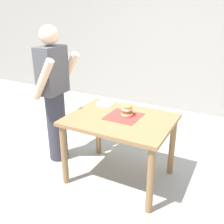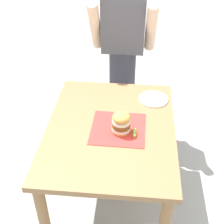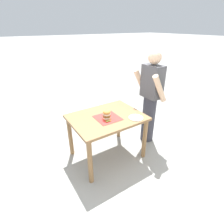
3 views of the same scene
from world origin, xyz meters
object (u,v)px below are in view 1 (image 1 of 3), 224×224
at_px(patio_table, 120,128).
at_px(side_plate_with_forks, 105,104).
at_px(sandwich, 127,110).
at_px(diner_across_table, 54,94).
at_px(pickle_spear, 132,113).

bearing_deg(patio_table, side_plate_with_forks, 50.31).
xyz_separation_m(patio_table, side_plate_with_forks, (0.29, 0.35, 0.13)).
distance_m(patio_table, side_plate_with_forks, 0.47).
bearing_deg(side_plate_with_forks, patio_table, -129.69).
bearing_deg(sandwich, diner_across_table, 93.17).
height_order(pickle_spear, side_plate_with_forks, pickle_spear).
bearing_deg(pickle_spear, patio_table, 156.85).
height_order(sandwich, diner_across_table, diner_across_table).
bearing_deg(diner_across_table, pickle_spear, -81.73).
bearing_deg(sandwich, side_plate_with_forks, 61.07).
xyz_separation_m(patio_table, pickle_spear, (0.16, -0.07, 0.14)).
relative_size(patio_table, side_plate_with_forks, 5.09).
bearing_deg(side_plate_with_forks, sandwich, -118.93).
bearing_deg(side_plate_with_forks, diner_across_table, 116.00).
bearing_deg(pickle_spear, side_plate_with_forks, 72.97).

